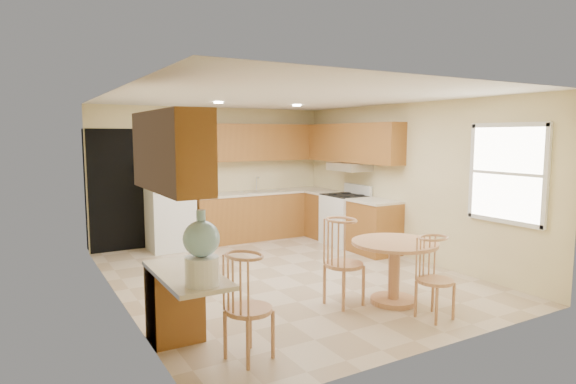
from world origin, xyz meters
TOP-DOWN VIEW (x-y plane):
  - floor at (0.00, 0.00)m, footprint 5.50×5.50m
  - ceiling at (0.00, 0.00)m, footprint 4.50×5.50m
  - wall_back at (0.00, 2.75)m, footprint 4.50×0.02m
  - wall_front at (0.00, -2.75)m, footprint 4.50×0.02m
  - wall_left at (-2.25, 0.00)m, footprint 0.02×5.50m
  - wall_right at (2.25, 0.00)m, footprint 0.02×5.50m
  - doorway at (-1.75, 2.73)m, footprint 0.90×0.02m
  - base_cab_back at (0.88, 2.45)m, footprint 2.75×0.60m
  - counter_back at (0.88, 2.45)m, footprint 2.75×0.63m
  - base_cab_right_a at (1.95, 1.85)m, footprint 0.60×0.59m
  - counter_right_a at (1.95, 1.85)m, footprint 0.63×0.59m
  - base_cab_right_b at (1.95, 0.40)m, footprint 0.60×0.80m
  - counter_right_b at (1.95, 0.40)m, footprint 0.63×0.80m
  - upper_cab_back at (0.88, 2.58)m, footprint 2.75×0.33m
  - upper_cab_right at (2.08, 1.21)m, footprint 0.33×2.42m
  - upper_cab_left at (-2.08, -1.60)m, footprint 0.33×1.40m
  - sink at (0.85, 2.45)m, footprint 0.78×0.44m
  - range_hood at (2.00, 1.18)m, footprint 0.50×0.76m
  - desk_pedestal at (-2.00, -1.32)m, footprint 0.48×0.42m
  - desk_top at (-2.00, -1.70)m, footprint 0.50×1.20m
  - window at (2.23, -1.85)m, footprint 0.06×1.12m
  - can_light_a at (-0.50, 1.20)m, footprint 0.14×0.14m
  - can_light_b at (0.90, 1.20)m, footprint 0.14×0.14m
  - refrigerator at (-0.95, 2.40)m, footprint 0.74×0.72m
  - stove at (1.92, 1.18)m, footprint 0.65×0.76m
  - dining_table at (0.56, -1.61)m, footprint 1.01×1.01m
  - chair_table_a at (0.01, -1.45)m, footprint 0.45×0.58m
  - chair_table_b at (0.61, -2.28)m, footprint 0.39×0.39m
  - chair_desk at (-1.55, -2.14)m, footprint 0.42×0.55m
  - water_crock at (-2.00, -2.12)m, footprint 0.30×0.30m

SIDE VIEW (x-z plane):
  - floor at x=0.00m, z-range 0.00..0.00m
  - desk_pedestal at x=-2.00m, z-range 0.00..0.72m
  - base_cab_back at x=0.88m, z-range 0.00..0.87m
  - base_cab_right_a at x=1.95m, z-range 0.00..0.87m
  - base_cab_right_b at x=1.95m, z-range 0.00..0.87m
  - stove at x=1.92m, z-range -0.08..1.01m
  - dining_table at x=0.56m, z-range 0.12..0.86m
  - chair_table_b at x=0.61m, z-range 0.10..0.99m
  - chair_desk at x=-1.55m, z-range 0.10..1.06m
  - chair_table_a at x=0.01m, z-range 0.11..1.13m
  - desk_top at x=-2.00m, z-range 0.73..0.77m
  - refrigerator at x=-0.95m, z-range 0.00..1.67m
  - counter_back at x=0.88m, z-range 0.87..0.91m
  - counter_right_a at x=1.95m, z-range 0.87..0.91m
  - counter_right_b at x=1.95m, z-range 0.87..0.91m
  - sink at x=0.85m, z-range 0.91..0.92m
  - doorway at x=-1.75m, z-range 0.00..2.10m
  - water_crock at x=-2.00m, z-range 0.74..1.36m
  - wall_back at x=0.00m, z-range 0.00..2.50m
  - wall_front at x=0.00m, z-range 0.00..2.50m
  - wall_left at x=-2.25m, z-range 0.00..2.50m
  - wall_right at x=2.25m, z-range 0.00..2.50m
  - range_hood at x=2.00m, z-range 1.35..1.49m
  - window at x=2.23m, z-range 0.85..2.15m
  - upper_cab_back at x=0.88m, z-range 1.50..2.20m
  - upper_cab_right at x=2.08m, z-range 1.50..2.20m
  - upper_cab_left at x=-2.08m, z-range 1.50..2.20m
  - can_light_a at x=-0.50m, z-range 2.48..2.49m
  - can_light_b at x=0.90m, z-range 2.48..2.49m
  - ceiling at x=0.00m, z-range 2.49..2.51m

